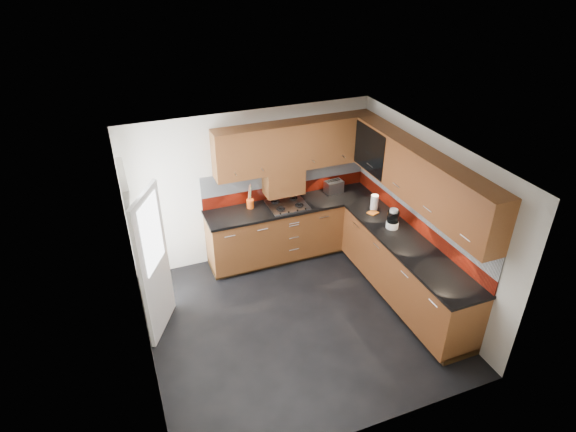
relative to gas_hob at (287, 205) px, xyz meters
name	(u,v)px	position (x,y,z in m)	size (l,w,h in m)	color
room	(297,227)	(-0.45, -1.47, 0.54)	(4.00, 3.80, 2.64)	black
base_cabinets	(344,250)	(0.62, -0.75, -0.52)	(2.70, 3.20, 0.95)	#5E2C15
countertop	(345,223)	(0.60, -0.77, -0.04)	(2.72, 3.22, 0.04)	black
backsplash	(353,196)	(0.83, -0.54, 0.25)	(2.70, 3.20, 0.54)	maroon
upper_cabinets	(358,161)	(0.78, -0.69, 0.88)	(2.50, 3.20, 0.72)	#5E2C15
extractor_hood	(283,181)	(0.00, 0.17, 0.32)	(0.60, 0.33, 0.40)	#5E2C15
glass_cabinet	(378,147)	(1.26, -0.40, 0.91)	(0.32, 0.80, 0.66)	black
back_door	(143,256)	(-2.23, -0.72, 0.08)	(0.42, 1.19, 2.04)	white
gas_hob	(287,205)	(0.00, 0.00, 0.00)	(0.59, 0.52, 0.05)	silver
utensil_pot	(250,202)	(-0.55, 0.14, 0.08)	(0.11, 0.11, 0.39)	#C44912
toaster	(334,187)	(0.85, 0.14, 0.08)	(0.30, 0.20, 0.21)	silver
food_processor	(393,219)	(1.15, -1.14, 0.12)	(0.18, 0.18, 0.29)	white
paper_towel	(374,202)	(1.17, -0.59, 0.10)	(0.11, 0.11, 0.24)	white
orange_cloth	(373,213)	(1.10, -0.69, -0.01)	(0.15, 0.13, 0.02)	orange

